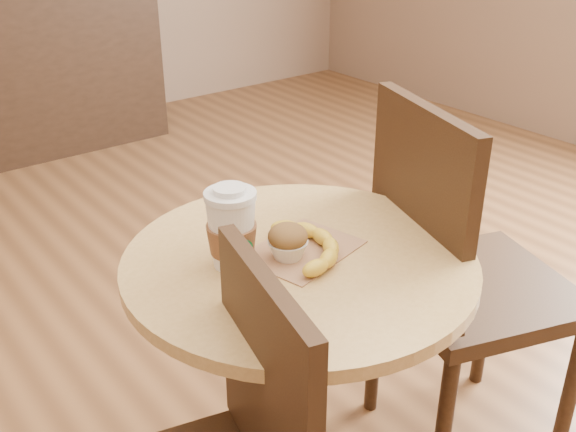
# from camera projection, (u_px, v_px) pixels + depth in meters

# --- Properties ---
(cafe_table) EXTENTS (0.76, 0.76, 0.75)m
(cafe_table) POSITION_uv_depth(u_px,v_px,m) (299.00, 331.00, 1.52)
(cafe_table) COLOR black
(cafe_table) RESTS_ON ground
(chair_right) EXTENTS (0.57, 0.57, 1.02)m
(chair_right) POSITION_uv_depth(u_px,v_px,m) (457.00, 276.00, 1.72)
(chair_right) COLOR #342112
(chair_right) RESTS_ON ground
(kraft_bag) EXTENTS (0.28, 0.23, 0.00)m
(kraft_bag) POSITION_uv_depth(u_px,v_px,m) (303.00, 250.00, 1.46)
(kraft_bag) COLOR #976A49
(kraft_bag) RESTS_ON cafe_table
(coffee_cup) EXTENTS (0.11, 0.11, 0.18)m
(coffee_cup) POSITION_uv_depth(u_px,v_px,m) (232.00, 231.00, 1.37)
(coffee_cup) COLOR silver
(coffee_cup) RESTS_ON cafe_table
(muffin) EXTENTS (0.09, 0.09, 0.08)m
(muffin) POSITION_uv_depth(u_px,v_px,m) (288.00, 241.00, 1.41)
(muffin) COLOR silver
(muffin) RESTS_ON kraft_bag
(banana) EXTENTS (0.24, 0.29, 0.03)m
(banana) POSITION_uv_depth(u_px,v_px,m) (306.00, 244.00, 1.44)
(banana) COLOR gold
(banana) RESTS_ON kraft_bag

